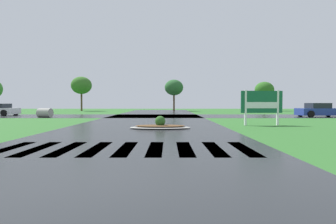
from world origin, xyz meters
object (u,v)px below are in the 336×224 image
object	(u,v)px
median_island	(160,126)
estate_billboard	(261,103)
car_dark_suv	(319,110)
drainage_pipe_stack	(44,113)

from	to	relation	value
median_island	estate_billboard	bearing A→B (deg)	20.59
car_dark_suv	drainage_pipe_stack	distance (m)	26.14
median_island	car_dark_suv	bearing A→B (deg)	40.35
estate_billboard	car_dark_suv	world-z (taller)	estate_billboard
car_dark_suv	median_island	bearing A→B (deg)	-145.26
median_island	car_dark_suv	world-z (taller)	car_dark_suv
car_dark_suv	drainage_pipe_stack	world-z (taller)	car_dark_suv
median_island	drainage_pipe_stack	bearing A→B (deg)	133.17
drainage_pipe_stack	estate_billboard	bearing A→B (deg)	-28.75
car_dark_suv	drainage_pipe_stack	xyz separation A→B (m)	(-26.12, -1.01, -0.19)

